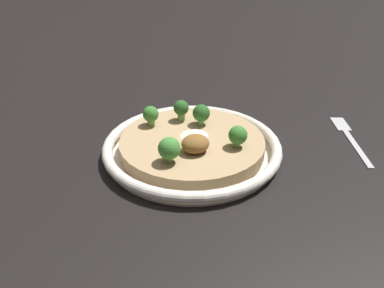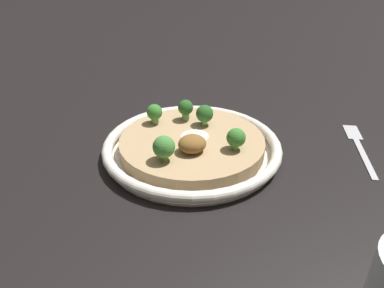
{
  "view_description": "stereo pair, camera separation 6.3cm",
  "coord_description": "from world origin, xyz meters",
  "px_view_note": "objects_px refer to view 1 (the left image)",
  "views": [
    {
      "loc": [
        0.27,
        0.48,
        0.34
      ],
      "look_at": [
        0.0,
        0.0,
        0.02
      ],
      "focal_mm": 35.0,
      "sensor_mm": 36.0,
      "label": 1
    },
    {
      "loc": [
        0.21,
        0.5,
        0.34
      ],
      "look_at": [
        0.0,
        0.0,
        0.02
      ],
      "focal_mm": 35.0,
      "sensor_mm": 36.0,
      "label": 2
    }
  ],
  "objects_px": {
    "broccoli_back_right": "(169,149)",
    "broccoli_front": "(181,109)",
    "risotto_bowl": "(192,146)",
    "broccoli_front_right": "(151,115)",
    "broccoli_back": "(238,135)",
    "fork_utensil": "(348,134)",
    "broccoli_front_left": "(201,113)"
  },
  "relations": [
    {
      "from": "broccoli_back",
      "to": "broccoli_front",
      "type": "relative_size",
      "value": 0.95
    },
    {
      "from": "broccoli_back",
      "to": "fork_utensil",
      "type": "bearing_deg",
      "value": 173.95
    },
    {
      "from": "broccoli_back_right",
      "to": "broccoli_front",
      "type": "relative_size",
      "value": 1.06
    },
    {
      "from": "broccoli_front_right",
      "to": "broccoli_back_right",
      "type": "height_order",
      "value": "broccoli_back_right"
    },
    {
      "from": "risotto_bowl",
      "to": "broccoli_front_left",
      "type": "bearing_deg",
      "value": -137.02
    },
    {
      "from": "broccoli_back_right",
      "to": "broccoli_front",
      "type": "distance_m",
      "value": 0.14
    },
    {
      "from": "broccoli_front_right",
      "to": "broccoli_back_right",
      "type": "relative_size",
      "value": 0.88
    },
    {
      "from": "risotto_bowl",
      "to": "broccoli_back_right",
      "type": "bearing_deg",
      "value": 35.99
    },
    {
      "from": "risotto_bowl",
      "to": "broccoli_front_right",
      "type": "relative_size",
      "value": 8.32
    },
    {
      "from": "broccoli_front_right",
      "to": "risotto_bowl",
      "type": "bearing_deg",
      "value": 117.19
    },
    {
      "from": "broccoli_front_left",
      "to": "broccoli_back_right",
      "type": "xyz_separation_m",
      "value": [
        0.1,
        0.08,
        0.0
      ]
    },
    {
      "from": "broccoli_back",
      "to": "risotto_bowl",
      "type": "bearing_deg",
      "value": -50.45
    },
    {
      "from": "risotto_bowl",
      "to": "broccoli_back_right",
      "type": "height_order",
      "value": "broccoli_back_right"
    },
    {
      "from": "broccoli_front_right",
      "to": "broccoli_front_left",
      "type": "bearing_deg",
      "value": 152.81
    },
    {
      "from": "broccoli_front_right",
      "to": "broccoli_back",
      "type": "bearing_deg",
      "value": 123.02
    },
    {
      "from": "broccoli_front_right",
      "to": "broccoli_front",
      "type": "relative_size",
      "value": 0.94
    },
    {
      "from": "broccoli_back",
      "to": "broccoli_back_right",
      "type": "height_order",
      "value": "broccoli_back_right"
    },
    {
      "from": "broccoli_back_right",
      "to": "broccoli_front_left",
      "type": "bearing_deg",
      "value": -141.2
    },
    {
      "from": "broccoli_front_right",
      "to": "fork_utensil",
      "type": "height_order",
      "value": "broccoli_front_right"
    },
    {
      "from": "broccoli_front_right",
      "to": "fork_utensil",
      "type": "relative_size",
      "value": 0.22
    },
    {
      "from": "broccoli_back_right",
      "to": "risotto_bowl",
      "type": "bearing_deg",
      "value": -144.01
    },
    {
      "from": "risotto_bowl",
      "to": "broccoli_front_right",
      "type": "bearing_deg",
      "value": -62.81
    },
    {
      "from": "broccoli_front_right",
      "to": "broccoli_back_right",
      "type": "xyz_separation_m",
      "value": [
        0.03,
        0.13,
        0.0
      ]
    },
    {
      "from": "risotto_bowl",
      "to": "broccoli_front",
      "type": "distance_m",
      "value": 0.08
    },
    {
      "from": "broccoli_back",
      "to": "broccoli_back_right",
      "type": "xyz_separation_m",
      "value": [
        0.11,
        -0.01,
        0.0
      ]
    },
    {
      "from": "fork_utensil",
      "to": "broccoli_back",
      "type": "bearing_deg",
      "value": 114.83
    },
    {
      "from": "broccoli_back",
      "to": "broccoli_back_right",
      "type": "bearing_deg",
      "value": -6.34
    },
    {
      "from": "risotto_bowl",
      "to": "broccoli_back",
      "type": "distance_m",
      "value": 0.09
    },
    {
      "from": "broccoli_back_right",
      "to": "broccoli_front",
      "type": "height_order",
      "value": "broccoli_back_right"
    },
    {
      "from": "broccoli_front_right",
      "to": "fork_utensil",
      "type": "distance_m",
      "value": 0.37
    },
    {
      "from": "broccoli_front",
      "to": "fork_utensil",
      "type": "relative_size",
      "value": 0.23
    },
    {
      "from": "broccoli_back",
      "to": "broccoli_front",
      "type": "bearing_deg",
      "value": -75.66
    }
  ]
}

